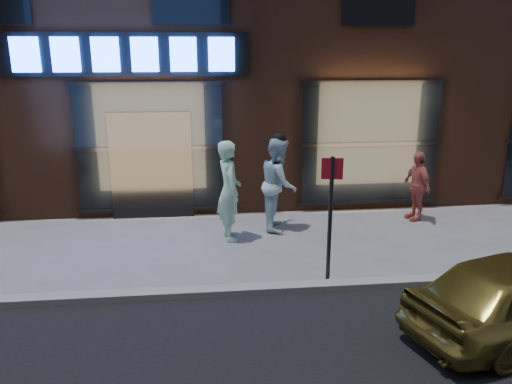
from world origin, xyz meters
TOP-DOWN VIEW (x-y plane):
  - ground at (0.00, 0.00)m, footprint 90.00×90.00m
  - curb at (0.00, 0.00)m, footprint 60.00×0.25m
  - man_bowtie at (1.65, 2.41)m, footprint 0.61×0.81m
  - man_cap at (2.72, 2.94)m, footprint 0.87×1.05m
  - passerby at (5.86, 3.16)m, footprint 0.52×0.96m
  - sign_post at (3.15, 0.27)m, footprint 0.34×0.09m

SIDE VIEW (x-z plane):
  - ground at x=0.00m, z-range 0.00..0.00m
  - curb at x=0.00m, z-range 0.00..0.12m
  - passerby at x=5.86m, z-range 0.00..1.56m
  - man_cap at x=2.72m, z-range 0.00..1.96m
  - man_bowtie at x=1.65m, z-range 0.00..2.02m
  - sign_post at x=3.15m, z-range 0.22..2.34m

